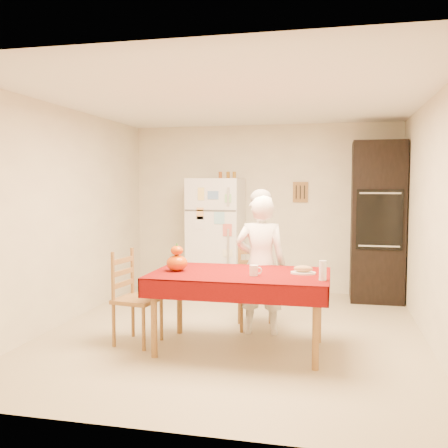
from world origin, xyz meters
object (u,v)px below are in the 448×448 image
(chair_left, at_px, (132,294))
(coffee_mug, at_px, (254,270))
(refrigerator, at_px, (216,236))
(dining_table, at_px, (240,280))
(oven_cabinet, at_px, (377,222))
(chair_far, at_px, (256,282))
(bread_plate, at_px, (303,273))
(wine_glass, at_px, (323,270))
(seated_woman, at_px, (261,265))
(pumpkin_lower, at_px, (177,263))

(chair_left, relative_size, coffee_mug, 9.50)
(refrigerator, distance_m, dining_table, 2.56)
(oven_cabinet, bearing_deg, refrigerator, -178.82)
(chair_far, distance_m, coffee_mug, 1.03)
(refrigerator, bearing_deg, oven_cabinet, 1.18)
(bread_plate, bearing_deg, chair_far, 126.50)
(dining_table, distance_m, coffee_mug, 0.24)
(wine_glass, bearing_deg, seated_woman, 130.05)
(chair_left, distance_m, wine_glass, 1.94)
(oven_cabinet, relative_size, coffee_mug, 22.00)
(chair_left, relative_size, pumpkin_lower, 4.55)
(chair_left, height_order, bread_plate, chair_left)
(pumpkin_lower, xyz_separation_m, wine_glass, (1.41, -0.18, 0.01))
(coffee_mug, bearing_deg, dining_table, 137.89)
(refrigerator, relative_size, coffee_mug, 17.00)
(refrigerator, xyz_separation_m, pumpkin_lower, (0.19, -2.46, -0.01))
(wine_glass, xyz_separation_m, bread_plate, (-0.19, 0.28, -0.08))
(chair_far, height_order, chair_left, same)
(chair_left, bearing_deg, pumpkin_lower, -83.34)
(chair_left, distance_m, bread_plate, 1.73)
(dining_table, distance_m, bread_plate, 0.61)
(dining_table, distance_m, pumpkin_lower, 0.64)
(seated_woman, height_order, bread_plate, seated_woman)
(oven_cabinet, bearing_deg, coffee_mug, -116.67)
(coffee_mug, bearing_deg, wine_glass, -7.51)
(chair_far, distance_m, wine_glass, 1.35)
(dining_table, xyz_separation_m, bread_plate, (0.60, 0.06, 0.08))
(dining_table, bearing_deg, chair_far, 88.30)
(chair_far, bearing_deg, dining_table, -106.43)
(chair_left, height_order, seated_woman, seated_woman)
(oven_cabinet, height_order, coffee_mug, oven_cabinet)
(dining_table, relative_size, wine_glass, 9.66)
(chair_left, relative_size, wine_glass, 5.40)
(chair_left, bearing_deg, coffee_mug, -86.53)
(pumpkin_lower, bearing_deg, chair_far, 53.49)
(dining_table, relative_size, chair_left, 1.79)
(chair_far, height_order, coffee_mug, chair_far)
(chair_far, bearing_deg, oven_cabinet, 33.80)
(bread_plate, bearing_deg, coffee_mug, -155.88)
(oven_cabinet, height_order, chair_far, oven_cabinet)
(oven_cabinet, bearing_deg, chair_far, -131.47)
(coffee_mug, bearing_deg, refrigerator, 110.82)
(refrigerator, relative_size, chair_left, 1.79)
(dining_table, height_order, chair_far, chair_far)
(seated_woman, height_order, pumpkin_lower, seated_woman)
(refrigerator, distance_m, wine_glass, 3.09)
(coffee_mug, height_order, wine_glass, wine_glass)
(oven_cabinet, xyz_separation_m, seated_woman, (-1.35, -1.89, -0.35))
(chair_left, distance_m, seated_woman, 1.39)
(bread_plate, bearing_deg, pumpkin_lower, -175.28)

